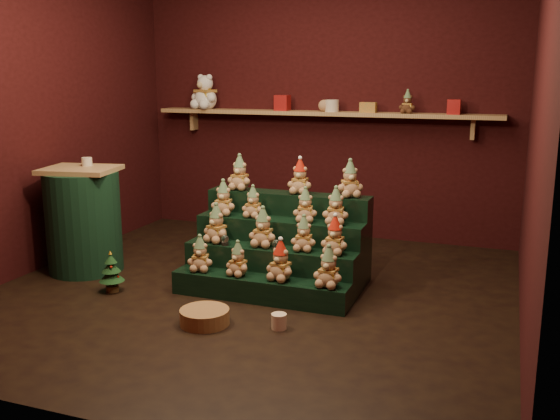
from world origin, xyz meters
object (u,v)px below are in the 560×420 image
at_px(side_table, 84,220).
at_px(mini_christmas_tree, 111,272).
at_px(mug_left, 196,312).
at_px(snow_globe_c, 329,251).
at_px(snow_globe_b, 276,245).
at_px(wicker_basket, 205,317).
at_px(brown_bear, 407,102).
at_px(snow_globe_a, 225,240).
at_px(white_bear, 205,87).
at_px(riser_tier_front, 260,289).
at_px(mug_right, 279,321).

relative_size(side_table, mini_christmas_tree, 2.71).
bearing_deg(mug_left, snow_globe_c, 39.90).
distance_m(snow_globe_b, wicker_basket, 0.85).
xyz_separation_m(snow_globe_b, mug_left, (-0.36, -0.65, -0.35)).
height_order(side_table, wicker_basket, side_table).
xyz_separation_m(mini_christmas_tree, brown_bear, (1.93, 2.20, 1.27)).
bearing_deg(snow_globe_a, snow_globe_c, 0.00).
distance_m(snow_globe_a, side_table, 1.36).
bearing_deg(snow_globe_b, mug_left, -118.98).
bearing_deg(snow_globe_a, white_bear, 120.49).
bearing_deg(side_table, wicker_basket, -36.16).
bearing_deg(riser_tier_front, mug_right, -54.40).
bearing_deg(side_table, snow_globe_a, -10.92).
distance_m(snow_globe_b, white_bear, 2.62).
xyz_separation_m(side_table, brown_bear, (2.47, 1.81, 0.98)).
bearing_deg(mug_left, snow_globe_b, 61.02).
bearing_deg(mini_christmas_tree, wicker_basket, -18.69).
height_order(snow_globe_a, mug_right, snow_globe_a).
distance_m(white_bear, brown_bear, 2.18).
distance_m(mug_left, brown_bear, 3.01).
xyz_separation_m(side_table, mug_left, (1.43, -0.66, -0.40)).
distance_m(side_table, brown_bear, 3.21).
bearing_deg(snow_globe_a, snow_globe_b, 0.00).
xyz_separation_m(white_bear, brown_bear, (2.18, 0.00, -0.12)).
xyz_separation_m(snow_globe_a, wicker_basket, (0.18, -0.72, -0.35)).
relative_size(white_bear, brown_bear, 2.11).
xyz_separation_m(snow_globe_c, mug_left, (-0.78, -0.65, -0.35)).
bearing_deg(snow_globe_b, brown_bear, 69.60).
distance_m(side_table, mug_right, 2.18).
distance_m(mini_christmas_tree, mug_left, 0.93).
height_order(snow_globe_a, snow_globe_c, same).
height_order(snow_globe_c, mug_right, snow_globe_c).
height_order(snow_globe_a, white_bear, white_bear).
distance_m(snow_globe_b, mug_right, 0.76).
relative_size(snow_globe_b, mug_right, 0.82).
relative_size(snow_globe_a, snow_globe_c, 1.00).
bearing_deg(mini_christmas_tree, snow_globe_a, 25.54).
relative_size(snow_globe_c, white_bear, 0.18).
relative_size(riser_tier_front, snow_globe_c, 17.01).
height_order(riser_tier_front, snow_globe_c, snow_globe_c).
distance_m(snow_globe_a, mini_christmas_tree, 0.93).
relative_size(snow_globe_a, mini_christmas_tree, 0.24).
relative_size(mug_left, white_bear, 0.22).
xyz_separation_m(snow_globe_b, brown_bear, (0.67, 1.82, 1.03)).
relative_size(snow_globe_c, side_table, 0.09).
bearing_deg(snow_globe_c, riser_tier_front, -162.15).
bearing_deg(mug_right, white_bear, 125.83).
height_order(wicker_basket, brown_bear, brown_bear).
xyz_separation_m(snow_globe_b, mini_christmas_tree, (-1.25, -0.39, -0.24)).
bearing_deg(snow_globe_a, brown_bear, 58.52).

